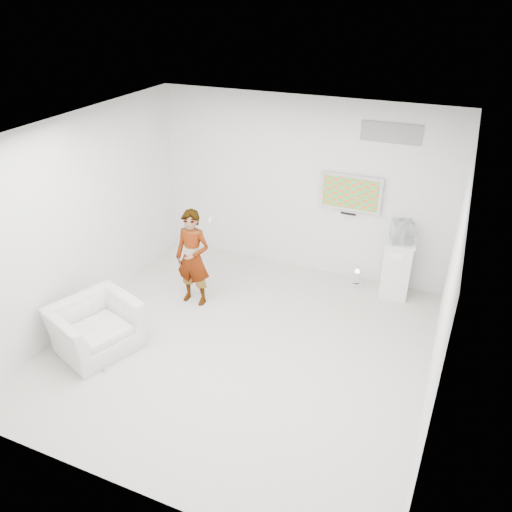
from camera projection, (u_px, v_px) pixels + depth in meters
name	position (u px, v px, depth m)	size (l,w,h in m)	color
room	(239.00, 252.00, 6.30)	(5.01, 5.01, 3.00)	beige
tv	(351.00, 193.00, 7.97)	(1.00, 0.08, 0.60)	#B8B8BD
logo_decal	(391.00, 133.00, 7.35)	(0.90, 0.02, 0.30)	gray
person	(193.00, 258.00, 7.65)	(0.57, 0.37, 1.57)	silver
armchair	(96.00, 327.00, 6.84)	(1.07, 0.94, 0.70)	silver
pedestal	(396.00, 268.00, 7.96)	(0.48, 0.48, 0.98)	silver
floor_uplight	(357.00, 278.00, 8.36)	(0.19, 0.19, 0.30)	white
vitrine	(402.00, 232.00, 7.65)	(0.32, 0.32, 0.32)	silver
console	(402.00, 234.00, 7.67)	(0.05, 0.17, 0.23)	silver
wii_remote	(210.00, 220.00, 7.39)	(0.03, 0.13, 0.03)	silver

